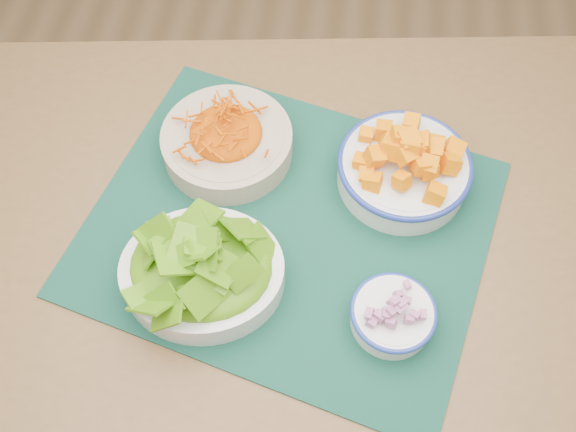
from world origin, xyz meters
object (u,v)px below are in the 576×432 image
object	(u,v)px
placemat	(288,227)
carrot_bowl	(227,137)
lettuce_bowl	(201,266)
onion_bowl	(393,314)
table	(265,266)
squash_bowl	(405,165)

from	to	relation	value
placemat	carrot_bowl	xyz separation A→B (m)	(-0.12, 0.13, 0.04)
lettuce_bowl	onion_bowl	distance (m)	0.28
table	carrot_bowl	bearing A→B (deg)	109.44
squash_bowl	lettuce_bowl	distance (m)	0.36
lettuce_bowl	onion_bowl	bearing A→B (deg)	-13.43
carrot_bowl	onion_bowl	distance (m)	0.39
placemat	squash_bowl	xyz separation A→B (m)	(0.17, 0.11, 0.05)
table	carrot_bowl	xyz separation A→B (m)	(-0.08, 0.16, 0.13)
placemat	lettuce_bowl	distance (m)	0.16
squash_bowl	onion_bowl	distance (m)	0.25
table	squash_bowl	world-z (taller)	squash_bowl
onion_bowl	squash_bowl	bearing A→B (deg)	88.36
table	lettuce_bowl	bearing A→B (deg)	-140.54
table	placemat	size ratio (longest dim) A/B	2.34
carrot_bowl	onion_bowl	xyz separation A→B (m)	(0.28, -0.27, -0.01)
placemat	onion_bowl	world-z (taller)	onion_bowl
carrot_bowl	squash_bowl	world-z (taller)	squash_bowl
carrot_bowl	lettuce_bowl	distance (m)	0.24
onion_bowl	table	bearing A→B (deg)	150.75
table	carrot_bowl	size ratio (longest dim) A/B	5.08
carrot_bowl	onion_bowl	world-z (taller)	carrot_bowl
table	onion_bowl	xyz separation A→B (m)	(0.20, -0.11, 0.12)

